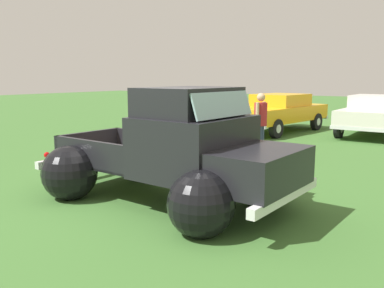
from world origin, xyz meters
TOP-DOWN VIEW (x-y plane):
  - ground_plane at (0.00, 0.00)m, footprint 80.00×80.00m
  - vintage_pickup_truck at (0.39, -0.02)m, footprint 4.71×2.96m
  - show_car_0 at (-5.16, 9.47)m, footprint 2.50×4.62m
  - show_car_1 at (-1.83, 9.39)m, footprint 2.56×4.93m
  - show_car_2 at (1.41, 10.37)m, footprint 1.92×4.24m
  - spectator_0 at (-0.33, 4.55)m, footprint 0.35×0.53m

SIDE VIEW (x-z plane):
  - ground_plane at x=0.00m, z-range 0.00..0.00m
  - vintage_pickup_truck at x=0.39m, z-range -0.22..1.74m
  - show_car_2 at x=1.41m, z-range 0.07..1.50m
  - show_car_0 at x=-5.16m, z-range 0.07..1.50m
  - show_car_1 at x=-1.83m, z-range 0.07..1.50m
  - spectator_0 at x=-0.33m, z-range 0.11..1.78m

